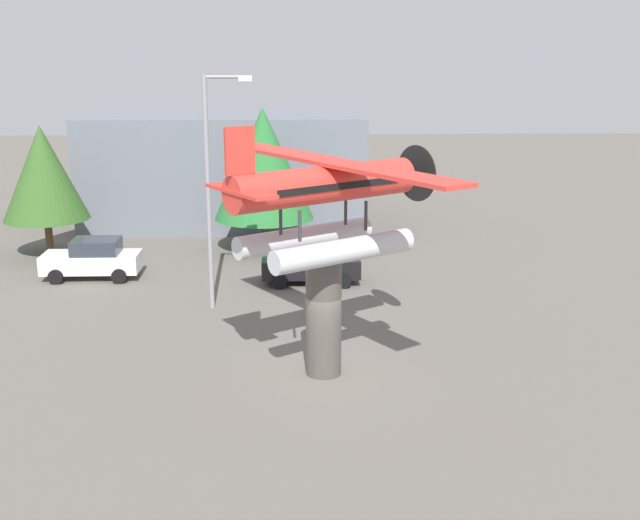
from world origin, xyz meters
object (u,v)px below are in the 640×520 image
object	(u,v)px
car_mid_black	(312,263)
tree_east	(263,164)
car_near_white	(93,259)
tree_west	(43,173)
display_pedestal	(324,315)
floatplane_monument	(327,200)
streetlight_primary	(212,178)
storefront_building	(225,170)

from	to	relation	value
car_mid_black	tree_east	distance (m)	7.18
car_near_white	car_mid_black	world-z (taller)	same
car_near_white	tree_west	distance (m)	5.99
car_mid_black	tree_west	bearing A→B (deg)	-22.03
display_pedestal	floatplane_monument	world-z (taller)	floatplane_monument
car_mid_black	streetlight_primary	bearing A→B (deg)	40.42
storefront_building	tree_west	xyz separation A→B (m)	(-8.09, -6.99, 0.95)
tree_west	tree_east	xyz separation A→B (m)	(10.46, 0.75, 0.29)
car_mid_black	tree_east	world-z (taller)	tree_east
floatplane_monument	storefront_building	size ratio (longest dim) A/B	0.59
car_mid_black	storefront_building	xyz separation A→B (m)	(-4.61, 12.13, 2.23)
streetlight_primary	tree_west	distance (m)	12.25
streetlight_primary	tree_west	bearing A→B (deg)	136.52
car_mid_black	tree_west	size ratio (longest dim) A/B	0.66
streetlight_primary	storefront_building	bearing A→B (deg)	92.87
streetlight_primary	tree_west	size ratio (longest dim) A/B	1.41
car_mid_black	tree_west	world-z (taller)	tree_west
floatplane_monument	tree_west	world-z (taller)	floatplane_monument
floatplane_monument	car_mid_black	distance (m)	10.83
car_mid_black	storefront_building	size ratio (longest dim) A/B	0.27
car_mid_black	display_pedestal	bearing A→B (deg)	90.42
display_pedestal	tree_east	bearing A→B (deg)	98.32
storefront_building	display_pedestal	bearing A→B (deg)	-77.99
streetlight_primary	tree_west	world-z (taller)	streetlight_primary
storefront_building	tree_west	bearing A→B (deg)	-139.16
car_near_white	tree_west	xyz separation A→B (m)	(-3.06, 4.05, 3.18)
display_pedestal	car_near_white	distance (m)	14.67
storefront_building	car_mid_black	bearing A→B (deg)	-69.20
floatplane_monument	storefront_building	xyz separation A→B (m)	(-4.79, 21.93, -2.38)
display_pedestal	tree_west	world-z (taller)	tree_west
tree_west	floatplane_monument	bearing A→B (deg)	-49.25
floatplane_monument	car_mid_black	xyz separation A→B (m)	(-0.18, 9.80, -4.61)
display_pedestal	tree_west	xyz separation A→B (m)	(-12.76, 15.01, 2.15)
floatplane_monument	tree_east	distance (m)	15.91
floatplane_monument	tree_west	distance (m)	19.77
car_near_white	display_pedestal	bearing A→B (deg)	131.52
floatplane_monument	streetlight_primary	size ratio (longest dim) A/B	1.04
car_mid_black	tree_east	xyz separation A→B (m)	(-2.23, 5.88, 3.47)
floatplane_monument	streetlight_primary	world-z (taller)	streetlight_primary
storefront_building	tree_west	world-z (taller)	tree_west
display_pedestal	tree_east	distance (m)	16.11
display_pedestal	streetlight_primary	size ratio (longest dim) A/B	0.43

